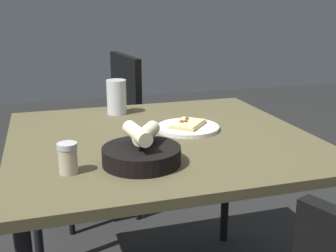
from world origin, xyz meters
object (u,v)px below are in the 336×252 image
(dining_table, at_px, (161,153))
(beer_glass, at_px, (117,98))
(bread_basket, at_px, (142,152))
(chair_far, at_px, (107,125))
(pizza_plate, at_px, (188,127))
(pepper_shaker, at_px, (68,160))

(dining_table, relative_size, beer_glass, 7.25)
(bread_basket, height_order, chair_far, chair_far)
(pizza_plate, relative_size, beer_glass, 1.61)
(dining_table, xyz_separation_m, pepper_shaker, (-0.33, -0.25, 0.10))
(bread_basket, distance_m, chair_far, 1.21)
(beer_glass, xyz_separation_m, chair_far, (0.04, 0.59, -0.28))
(beer_glass, bearing_deg, bread_basket, -93.11)
(pizza_plate, xyz_separation_m, pepper_shaker, (-0.45, -0.29, 0.03))
(bread_basket, bearing_deg, beer_glass, 86.89)
(dining_table, distance_m, pizza_plate, 0.15)
(bread_basket, relative_size, beer_glass, 1.60)
(pizza_plate, relative_size, bread_basket, 1.00)
(pizza_plate, xyz_separation_m, chair_far, (-0.17, 0.89, -0.23))
(beer_glass, xyz_separation_m, pepper_shaker, (-0.24, -0.60, -0.03))
(dining_table, xyz_separation_m, beer_glass, (-0.09, 0.35, 0.13))
(dining_table, relative_size, pepper_shaker, 11.98)
(dining_table, distance_m, chair_far, 0.95)
(dining_table, distance_m, pepper_shaker, 0.43)
(dining_table, relative_size, bread_basket, 4.52)
(dining_table, height_order, chair_far, chair_far)
(pizza_plate, xyz_separation_m, bread_basket, (-0.24, -0.28, 0.02))
(pizza_plate, bearing_deg, pepper_shaker, -147.06)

